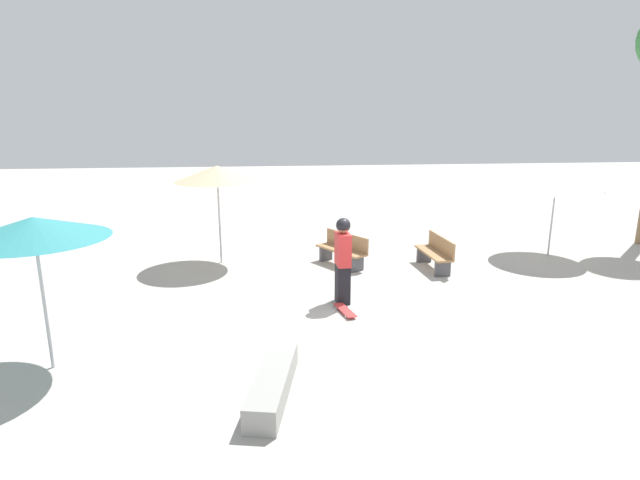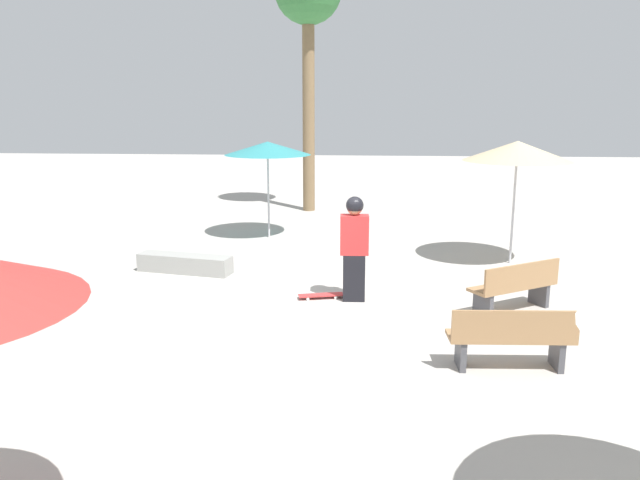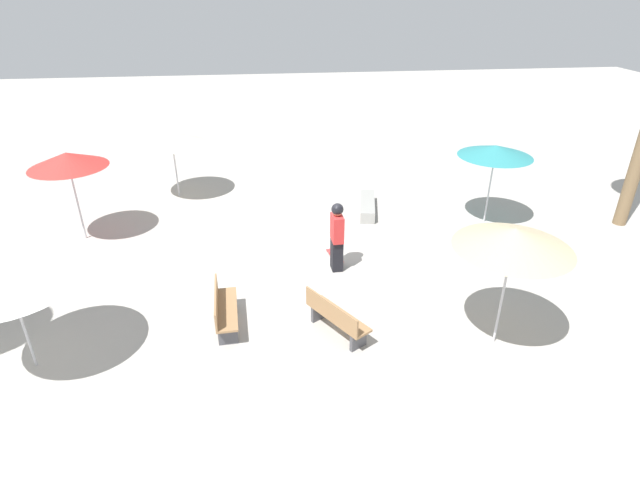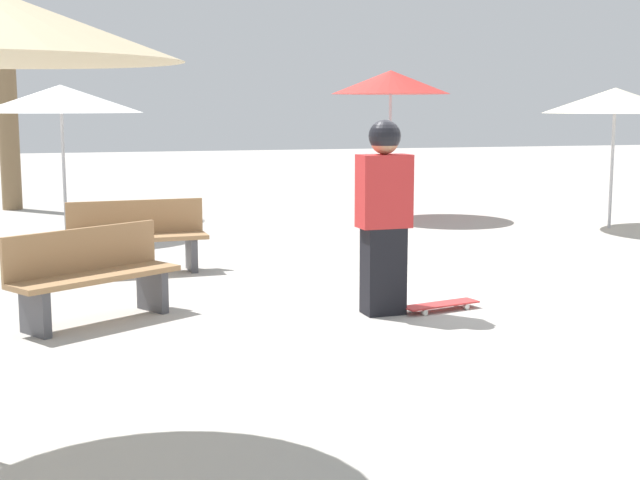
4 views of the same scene
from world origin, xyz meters
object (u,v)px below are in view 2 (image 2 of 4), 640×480
(concrete_ledge, at_px, (185,264))
(palm_tree_right, at_px, (308,1))
(skateboard, at_px, (321,295))
(bench_near, at_px, (515,287))
(shade_umbrella_tan, at_px, (517,151))
(skater_main, at_px, (354,245))
(bench_far, at_px, (511,338))
(shade_umbrella_teal, at_px, (268,148))

(concrete_ledge, relative_size, palm_tree_right, 0.26)
(skateboard, distance_m, bench_near, 3.29)
(concrete_ledge, height_order, shade_umbrella_tan, shade_umbrella_tan)
(skater_main, distance_m, shade_umbrella_tan, 4.54)
(bench_far, bearing_deg, bench_near, 73.00)
(bench_far, xyz_separation_m, shade_umbrella_tan, (-1.21, -5.53, 1.97))
(bench_far, height_order, shade_umbrella_tan, shade_umbrella_tan)
(concrete_ledge, xyz_separation_m, palm_tree_right, (-1.84, -7.49, 6.09))
(skateboard, height_order, bench_near, bench_near)
(shade_umbrella_tan, bearing_deg, bench_far, 77.62)
(skateboard, height_order, bench_far, bench_far)
(skateboard, height_order, palm_tree_right, palm_tree_right)
(skateboard, bearing_deg, bench_far, 120.10)
(concrete_ledge, bearing_deg, shade_umbrella_tan, -169.56)
(skateboard, relative_size, bench_far, 0.51)
(concrete_ledge, distance_m, shade_umbrella_tan, 7.21)
(skater_main, height_order, bench_near, skater_main)
(skater_main, height_order, concrete_ledge, skater_main)
(skater_main, height_order, shade_umbrella_tan, shade_umbrella_tan)
(skater_main, distance_m, palm_tree_right, 10.59)
(skateboard, height_order, shade_umbrella_tan, shade_umbrella_tan)
(bench_near, bearing_deg, bench_far, -136.20)
(shade_umbrella_tan, bearing_deg, bench_near, 78.78)
(bench_far, bearing_deg, skateboard, 130.63)
(concrete_ledge, distance_m, bench_near, 6.43)
(shade_umbrella_teal, xyz_separation_m, palm_tree_right, (-0.65, -4.06, 4.02))
(bench_near, bearing_deg, shade_umbrella_teal, 100.14)
(skateboard, xyz_separation_m, bench_far, (-2.66, 2.78, 0.37))
(concrete_ledge, relative_size, shade_umbrella_tan, 0.77)
(shade_umbrella_tan, bearing_deg, skater_main, 40.21)
(concrete_ledge, bearing_deg, palm_tree_right, -103.81)
(bench_far, distance_m, palm_tree_right, 13.66)
(shade_umbrella_teal, bearing_deg, bench_far, 119.40)
(concrete_ledge, height_order, bench_far, bench_far)
(concrete_ledge, relative_size, bench_near, 1.26)
(shade_umbrella_teal, bearing_deg, skateboard, 108.91)
(bench_near, xyz_separation_m, shade_umbrella_teal, (4.92, -5.39, 1.83))
(concrete_ledge, distance_m, shade_umbrella_teal, 4.18)
(bench_far, bearing_deg, palm_tree_right, 104.39)
(skateboard, xyz_separation_m, bench_near, (-3.23, 0.46, 0.37))
(bench_far, relative_size, palm_tree_right, 0.21)
(skater_main, bearing_deg, shade_umbrella_teal, -68.18)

